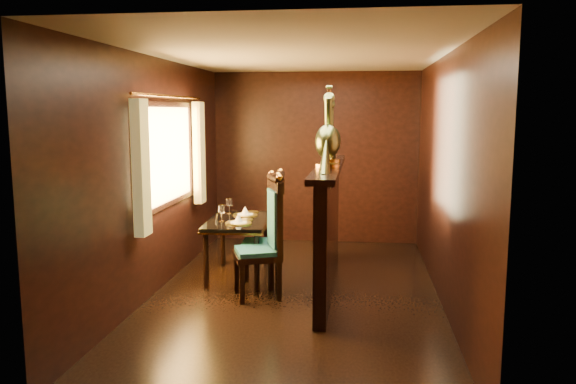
{
  "coord_description": "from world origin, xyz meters",
  "views": [
    {
      "loc": [
        0.66,
        -5.73,
        1.94
      ],
      "look_at": [
        -0.13,
        0.38,
        1.04
      ],
      "focal_mm": 35.0,
      "sensor_mm": 36.0,
      "label": 1
    }
  ],
  "objects_px": {
    "chair_right": "(272,227)",
    "peacock_right": "(331,128)",
    "dining_table": "(238,225)",
    "chair_left": "(268,232)",
    "peacock_left": "(328,126)"
  },
  "relations": [
    {
      "from": "chair_right",
      "to": "peacock_right",
      "type": "height_order",
      "value": "peacock_right"
    },
    {
      "from": "chair_left",
      "to": "peacock_left",
      "type": "relative_size",
      "value": 1.56
    },
    {
      "from": "peacock_right",
      "to": "dining_table",
      "type": "bearing_deg",
      "value": 179.91
    },
    {
      "from": "chair_right",
      "to": "peacock_right",
      "type": "xyz_separation_m",
      "value": [
        0.61,
        0.37,
        1.07
      ]
    },
    {
      "from": "peacock_right",
      "to": "chair_left",
      "type": "bearing_deg",
      "value": -131.85
    },
    {
      "from": "chair_left",
      "to": "peacock_left",
      "type": "distance_m",
      "value": 1.25
    },
    {
      "from": "chair_left",
      "to": "peacock_right",
      "type": "bearing_deg",
      "value": 27.32
    },
    {
      "from": "dining_table",
      "to": "peacock_left",
      "type": "bearing_deg",
      "value": -32.99
    },
    {
      "from": "chair_left",
      "to": "dining_table",
      "type": "bearing_deg",
      "value": 104.23
    },
    {
      "from": "dining_table",
      "to": "peacock_left",
      "type": "xyz_separation_m",
      "value": [
        1.08,
        -0.6,
        1.17
      ]
    },
    {
      "from": "peacock_left",
      "to": "chair_right",
      "type": "bearing_deg",
      "value": 159.35
    },
    {
      "from": "dining_table",
      "to": "chair_right",
      "type": "xyz_separation_m",
      "value": [
        0.47,
        -0.38,
        0.07
      ]
    },
    {
      "from": "chair_right",
      "to": "peacock_right",
      "type": "relative_size",
      "value": 1.7
    },
    {
      "from": "peacock_left",
      "to": "dining_table",
      "type": "bearing_deg",
      "value": 150.71
    },
    {
      "from": "peacock_left",
      "to": "chair_left",
      "type": "bearing_deg",
      "value": -173.28
    }
  ]
}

